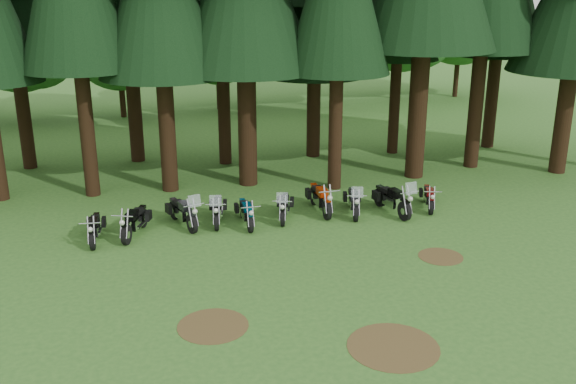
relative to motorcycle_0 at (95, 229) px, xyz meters
name	(u,v)px	position (x,y,z in m)	size (l,w,h in m)	color
ground	(307,279)	(6.03, -4.46, -0.43)	(120.00, 120.00, 0.00)	#306122
decid_2	(21,40)	(-4.40, 20.32, 4.53)	(6.72, 6.53, 8.40)	black
decid_3	(123,45)	(1.32, 20.67, 4.08)	(6.12, 5.95, 7.65)	black
decid_4	(222,43)	(7.61, 21.87, 3.94)	(5.93, 5.76, 7.41)	black
decid_5	(323,13)	(14.33, 21.26, 5.80)	(8.45, 8.21, 10.56)	black
decid_6	(407,26)	(20.89, 22.55, 4.77)	(7.06, 6.86, 8.82)	black
decid_7	(468,10)	(25.49, 22.37, 5.79)	(8.44, 8.20, 10.55)	black
dirt_patch_0	(213,326)	(3.03, -6.46, -0.42)	(1.80, 1.80, 0.01)	#4C3D1E
dirt_patch_1	(441,256)	(10.53, -3.96, -0.42)	(1.40, 1.40, 0.01)	#4C3D1E
dirt_patch_2	(393,347)	(7.03, -8.46, -0.42)	(2.20, 2.20, 0.01)	#4C3D1E
motorcycle_0	(95,229)	(0.00, 0.00, 0.00)	(0.35, 2.07, 0.84)	black
motorcycle_1	(135,222)	(1.30, 0.19, 0.04)	(0.95, 2.15, 0.92)	black
motorcycle_2	(183,213)	(2.96, 0.67, 0.06)	(0.97, 2.29, 1.46)	black
motorcycle_3	(217,210)	(4.18, 0.71, 0.03)	(0.66, 2.19, 1.38)	black
motorcycle_4	(246,213)	(5.13, 0.25, 0.00)	(0.28, 2.08, 0.85)	black
motorcycle_5	(284,207)	(6.57, 0.50, 0.02)	(0.89, 2.09, 1.33)	black
motorcycle_6	(320,199)	(8.06, 0.91, 0.07)	(0.33, 2.40, 0.98)	black
motorcycle_7	(354,202)	(9.17, 0.37, 0.04)	(0.78, 2.20, 1.39)	black
motorcycle_8	(392,200)	(10.59, 0.10, 0.08)	(0.70, 2.44, 1.53)	black
motorcycle_9	(429,198)	(12.16, 0.30, -0.02)	(0.76, 1.92, 0.81)	black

